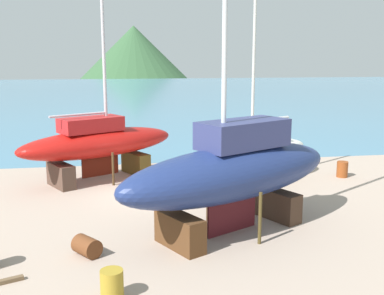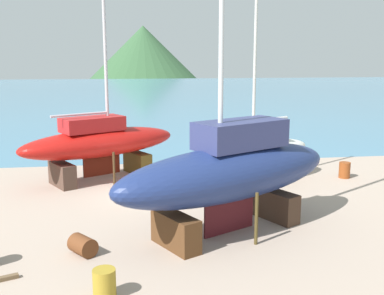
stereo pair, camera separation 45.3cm
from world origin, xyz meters
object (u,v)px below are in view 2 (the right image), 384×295
(sailboat_small_center, at_px, (258,151))
(sailboat_mid_port, at_px, (100,142))
(sailboat_far_slipway, at_px, (231,171))
(barrel_rust_far, at_px, (104,283))
(worker, at_px, (236,148))
(barrel_rust_near, at_px, (345,170))
(barrel_ochre, at_px, (83,245))

(sailboat_small_center, xyz_separation_m, sailboat_mid_port, (-7.93, 1.45, 0.41))
(sailboat_far_slipway, distance_m, barrel_rust_far, 6.27)
(worker, bearing_deg, barrel_rust_near, 38.13)
(barrel_rust_near, distance_m, barrel_rust_far, 16.15)
(sailboat_far_slipway, bearing_deg, barrel_ochre, -13.97)
(sailboat_small_center, bearing_deg, sailboat_mid_port, -34.91)
(sailboat_small_center, bearing_deg, sailboat_far_slipway, 41.69)
(barrel_rust_near, bearing_deg, sailboat_small_center, 179.56)
(sailboat_far_slipway, distance_m, barrel_ochre, 5.64)
(barrel_ochre, height_order, barrel_rust_far, barrel_rust_far)
(sailboat_small_center, relative_size, barrel_ochre, 10.65)
(worker, bearing_deg, sailboat_small_center, -8.50)
(sailboat_far_slipway, bearing_deg, sailboat_small_center, -141.70)
(sailboat_far_slipway, xyz_separation_m, worker, (2.82, 10.98, -1.36))
(sailboat_small_center, xyz_separation_m, barrel_rust_near, (4.72, -0.04, -1.14))
(sailboat_mid_port, height_order, barrel_rust_far, sailboat_mid_port)
(sailboat_far_slipway, distance_m, sailboat_mid_port, 9.56)
(sailboat_mid_port, relative_size, worker, 8.47)
(barrel_rust_far, bearing_deg, worker, 64.70)
(worker, distance_m, barrel_rust_far, 16.73)
(worker, relative_size, barrel_ochre, 1.99)
(sailboat_mid_port, height_order, barrel_ochre, sailboat_mid_port)
(barrel_ochre, bearing_deg, sailboat_far_slipway, 13.99)
(worker, xyz_separation_m, barrel_rust_far, (-7.14, -15.11, -0.51))
(sailboat_mid_port, height_order, barrel_rust_near, sailboat_mid_port)
(sailboat_far_slipway, bearing_deg, barrel_rust_far, 15.73)
(barrel_ochre, bearing_deg, barrel_rust_near, 31.84)
(sailboat_small_center, bearing_deg, worker, -112.79)
(sailboat_far_slipway, relative_size, worker, 7.96)
(sailboat_small_center, distance_m, barrel_rust_far, 13.11)
(sailboat_small_center, distance_m, barrel_rust_near, 4.86)
(barrel_rust_far, bearing_deg, barrel_ochre, 105.74)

